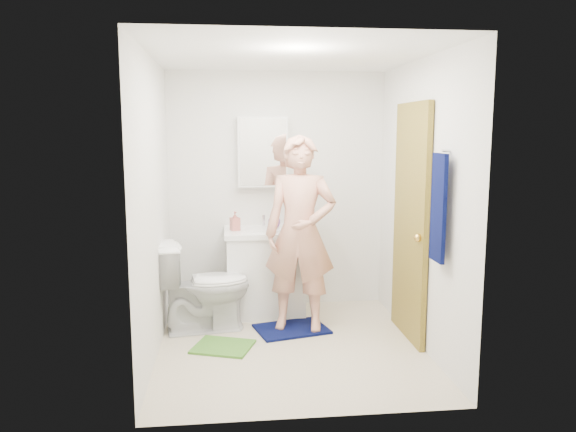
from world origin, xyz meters
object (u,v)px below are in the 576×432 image
object	(u,v)px
medicine_cabinet	(263,152)
towel	(439,208)
toothbrush_cup	(274,223)
man	(300,233)
toilet	(204,286)
soap_dispenser	(235,221)
vanity_cabinet	(265,274)

from	to	relation	value
medicine_cabinet	towel	distance (m)	2.11
toothbrush_cup	man	xyz separation A→B (m)	(0.18, -0.59, 0.00)
medicine_cabinet	man	distance (m)	1.06
toilet	toothbrush_cup	bearing A→B (deg)	-62.82
towel	soap_dispenser	bearing A→B (deg)	135.10
medicine_cabinet	man	xyz separation A→B (m)	(0.28, -0.74, -0.70)
toilet	towel	bearing A→B (deg)	-129.84
soap_dispenser	toilet	bearing A→B (deg)	-126.16
medicine_cabinet	man	size ratio (longest dim) A/B	0.40
toilet	toothbrush_cup	world-z (taller)	toothbrush_cup
toilet	man	size ratio (longest dim) A/B	0.47
toilet	soap_dispenser	xyz separation A→B (m)	(0.29, 0.40, 0.53)
vanity_cabinet	man	world-z (taller)	man
toilet	soap_dispenser	size ratio (longest dim) A/B	4.45
medicine_cabinet	towel	size ratio (longest dim) A/B	0.87
toothbrush_cup	toilet	bearing A→B (deg)	-144.11
soap_dispenser	toothbrush_cup	size ratio (longest dim) A/B	1.55
toilet	man	world-z (taller)	man
towel	soap_dispenser	distance (m)	2.10
medicine_cabinet	toilet	distance (m)	1.47
towel	man	bearing A→B (deg)	132.77
towel	toilet	distance (m)	2.22
vanity_cabinet	towel	size ratio (longest dim) A/B	1.00
towel	medicine_cabinet	bearing A→B (deg)	124.61
towel	toilet	size ratio (longest dim) A/B	0.96
toothbrush_cup	towel	bearing A→B (deg)	-55.33
vanity_cabinet	toilet	bearing A→B (deg)	-144.21
toilet	vanity_cabinet	bearing A→B (deg)	-62.91
toothbrush_cup	vanity_cabinet	bearing A→B (deg)	-143.57
towel	toothbrush_cup	distance (m)	1.93
vanity_cabinet	towel	world-z (taller)	towel
vanity_cabinet	toilet	distance (m)	0.72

